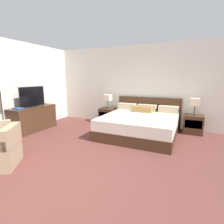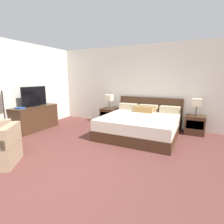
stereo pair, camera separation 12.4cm
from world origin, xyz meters
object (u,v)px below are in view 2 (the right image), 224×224
Objects in this scene: table_lamp_left at (109,98)px; book_red_cover at (20,108)px; nightstand_left at (109,116)px; dresser at (35,117)px; bed at (141,124)px; nightstand_right at (195,125)px; floor_lamp at (1,90)px; tv at (34,97)px; table_lamp_right at (197,103)px.

book_red_cover is at bearing -128.70° from table_lamp_left.
dresser is (-1.75, -1.71, 0.11)m from nightstand_left.
bed is 3.29m from dresser.
floor_lamp is at bearing -148.46° from nightstand_right.
table_lamp_left is 2.43m from tv.
table_lamp_left is 2.50m from dresser.
nightstand_right is (1.40, 0.74, -0.03)m from bed.
table_lamp_right is at bearing 0.03° from nightstand_left.
nightstand_right is at bearing 27.95° from bed.
bed is 3.50m from book_red_cover.
book_red_cover is at bearing -155.34° from bed.
table_lamp_left is at bearing 180.00° from table_lamp_right.
book_red_cover is (-0.01, -0.51, -0.28)m from tv.
floor_lamp reaches higher than table_lamp_right.
nightstand_right is 1.11× the size of table_lamp_left.
floor_lamp is at bearing -146.90° from bed.
floor_lamp is at bearing -121.07° from table_lamp_left.
dresser is 1.39m from floor_lamp.
tv reaches higher than nightstand_left.
table_lamp_right is at bearing 28.00° from bed.
bed is at bearing 17.06° from dresser.
table_lamp_right reaches higher than nightstand_right.
dresser is at bearing -159.41° from nightstand_right.
book_red_cover reaches higher than nightstand_left.
bed is 4.26× the size of table_lamp_right.
nightstand_left is 0.65m from table_lamp_left.
tv reaches higher than book_red_cover.
nightstand_right is at bearing -0.03° from table_lamp_left.
floor_lamp reaches higher than nightstand_left.
nightstand_left is at bearing 43.88° from tv.
bed is 4.26× the size of table_lamp_left.
tv is (0.00, 0.03, 0.66)m from dresser.
table_lamp_right is 0.31× the size of floor_lamp.
book_red_cover is at bearing -91.33° from tv.
table_lamp_left is 0.34× the size of dresser.
nightstand_right is 2.87m from table_lamp_left.
dresser reaches higher than nightstand_left.
nightstand_left is 2.80m from nightstand_right.
bed is 2.36× the size of tv.
tv is at bearing 88.67° from book_red_cover.
tv reaches higher than table_lamp_right.
bed is 1.46× the size of dresser.
tv is 0.58m from book_red_cover.
tv is 3.80× the size of book_red_cover.
nightstand_right is 0.35× the size of floor_lamp.
table_lamp_left is 0.31× the size of floor_lamp.
table_lamp_left is 2.10× the size of book_red_cover.
nightstand_right is 0.62× the size of tv.
dresser is 0.92× the size of floor_lamp.
book_red_cover is at bearing -91.10° from dresser.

